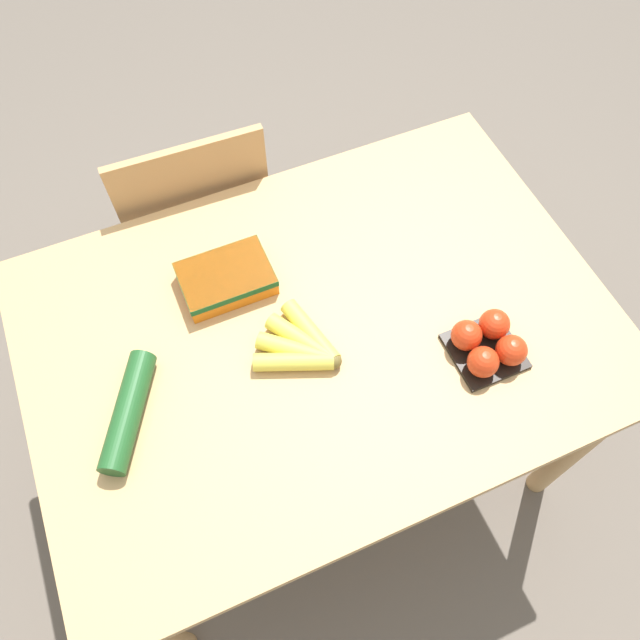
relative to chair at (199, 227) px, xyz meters
The scene contains 7 objects.
ground_plane 0.79m from the chair, 77.71° to the right, with size 12.00×12.00×0.00m, color #665B51.
dining_table 0.65m from the chair, 77.71° to the right, with size 1.27×0.90×0.78m.
chair is the anchor object (origin of this frame).
banana_bunch 0.72m from the chair, 83.50° to the right, with size 0.18×0.18×0.04m.
tomato_pack 0.97m from the chair, 61.84° to the right, with size 0.14×0.14×0.08m.
carrot_bag 0.54m from the chair, 92.29° to the right, with size 0.20×0.14×0.05m.
cucumber_near 0.78m from the chair, 114.70° to the right, with size 0.17×0.24×0.06m.
Camera 1 is at (-0.26, -0.60, 1.96)m, focal length 35.00 mm.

